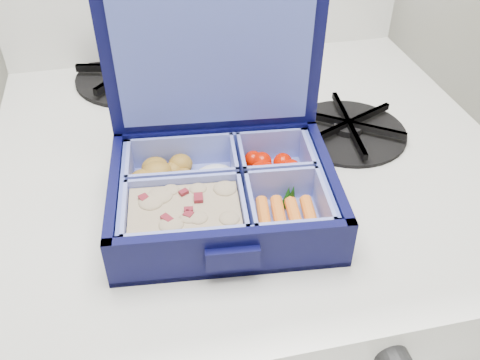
{
  "coord_description": "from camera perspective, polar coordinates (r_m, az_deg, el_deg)",
  "views": [
    {
      "loc": [
        -0.2,
        1.06,
        1.42
      ],
      "look_at": [
        -0.1,
        1.51,
        1.04
      ],
      "focal_mm": 40.0,
      "sensor_mm": 36.0,
      "label": 1
    }
  ],
  "objects": [
    {
      "name": "burner_grate_rear",
      "position": [
        0.89,
        -11.15,
        11.19
      ],
      "size": [
        0.22,
        0.22,
        0.02
      ],
      "primitive_type": "cylinder",
      "rotation": [
        0.0,
        0.0,
        -0.2
      ],
      "color": "black",
      "rests_on": "stove"
    },
    {
      "name": "fork",
      "position": [
        0.74,
        -1.2,
        4.87
      ],
      "size": [
        0.11,
        0.16,
        0.01
      ],
      "primitive_type": null,
      "rotation": [
        0.0,
        0.0,
        -0.54
      ],
      "color": "#A8A8AB",
      "rests_on": "stove"
    },
    {
      "name": "stove",
      "position": [
        1.1,
        0.27,
        -17.85
      ],
      "size": [
        0.67,
        0.67,
        1.01
      ],
      "primitive_type": null,
      "color": "silver",
      "rests_on": "floor"
    },
    {
      "name": "bento_box",
      "position": [
        0.6,
        -1.78,
        -1.51
      ],
      "size": [
        0.26,
        0.22,
        0.06
      ],
      "primitive_type": null,
      "rotation": [
        0.0,
        0.0,
        -0.1
      ],
      "color": "#080835",
      "rests_on": "stove"
    },
    {
      "name": "burner_grate",
      "position": [
        0.75,
        11.46,
        5.62
      ],
      "size": [
        0.21,
        0.21,
        0.02
      ],
      "primitive_type": "cylinder",
      "rotation": [
        0.0,
        0.0,
        0.42
      ],
      "color": "black",
      "rests_on": "stove"
    }
  ]
}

